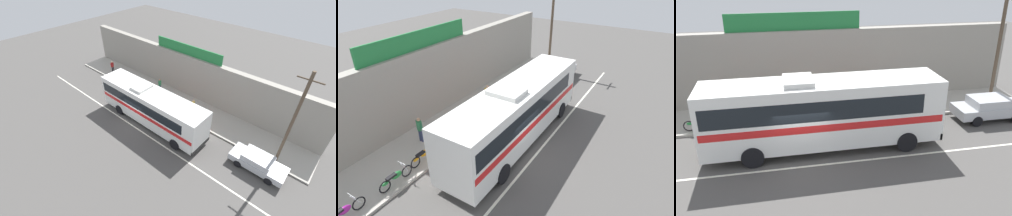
{
  "view_description": "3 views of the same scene",
  "coord_description": "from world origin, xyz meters",
  "views": [
    {
      "loc": [
        13.64,
        -10.89,
        14.73
      ],
      "look_at": [
        2.74,
        1.49,
        2.2
      ],
      "focal_mm": 24.0,
      "sensor_mm": 36.0,
      "label": 1
    },
    {
      "loc": [
        -11.16,
        -5.96,
        9.9
      ],
      "look_at": [
        0.85,
        1.41,
        2.17
      ],
      "focal_mm": 30.18,
      "sensor_mm": 36.0,
      "label": 2
    },
    {
      "loc": [
        -1.0,
        -14.75,
        8.86
      ],
      "look_at": [
        2.19,
        0.78,
        2.12
      ],
      "focal_mm": 37.41,
      "sensor_mm": 36.0,
      "label": 3
    }
  ],
  "objects": [
    {
      "name": "storefront_billboard",
      "position": [
        0.36,
        7.35,
        5.35
      ],
      "size": [
        8.32,
        0.12,
        1.1
      ],
      "primitive_type": "cube",
      "color": "#1E7538",
      "rests_on": "storefront_facade"
    },
    {
      "name": "motorcycle_purple",
      "position": [
        -7.79,
        3.98,
        0.57
      ],
      "size": [
        1.96,
        0.56,
        0.94
      ],
      "color": "black",
      "rests_on": "sidewalk_slab"
    },
    {
      "name": "motorcycle_green",
      "position": [
        -3.32,
        3.97,
        0.57
      ],
      "size": [
        1.82,
        0.56,
        0.94
      ],
      "color": "black",
      "rests_on": "sidewalk_slab"
    },
    {
      "name": "intercity_bus",
      "position": [
        1.1,
        0.86,
        2.07
      ],
      "size": [
        11.66,
        2.68,
        3.78
      ],
      "color": "white",
      "rests_on": "ground_plane"
    },
    {
      "name": "storefront_facade",
      "position": [
        0.0,
        7.35,
        2.4
      ],
      "size": [
        30.0,
        0.7,
        4.8
      ],
      "primitive_type": "cube",
      "color": "gray",
      "rests_on": "ground_plane"
    },
    {
      "name": "sidewalk_slab",
      "position": [
        0.0,
        5.2,
        0.07
      ],
      "size": [
        30.0,
        3.6,
        0.14
      ],
      "primitive_type": "cube",
      "color": "#A8A399",
      "rests_on": "ground_plane"
    },
    {
      "name": "ground_plane",
      "position": [
        0.0,
        0.0,
        0.0
      ],
      "size": [
        70.0,
        70.0,
        0.0
      ],
      "primitive_type": "plane",
      "color": "#4F4C49"
    },
    {
      "name": "parked_car",
      "position": [
        11.36,
        2.34,
        0.74
      ],
      "size": [
        4.29,
        1.86,
        1.37
      ],
      "color": "#B7BABF",
      "rests_on": "ground_plane"
    },
    {
      "name": "motorcycle_blue",
      "position": [
        -5.25,
        3.85,
        0.57
      ],
      "size": [
        1.9,
        0.56,
        0.94
      ],
      "color": "black",
      "rests_on": "sidewalk_slab"
    },
    {
      "name": "pedestrian_far_left",
      "position": [
        -2.06,
        5.49,
        1.05
      ],
      "size": [
        0.3,
        0.48,
        1.58
      ],
      "color": "navy",
      "rests_on": "sidewalk_slab"
    },
    {
      "name": "road_center_stripe",
      "position": [
        0.0,
        -0.8,
        0.0
      ],
      "size": [
        30.0,
        0.14,
        0.01
      ],
      "primitive_type": "cube",
      "color": "silver",
      "rests_on": "ground_plane"
    },
    {
      "name": "utility_pole",
      "position": [
        12.32,
        3.77,
        4.42
      ],
      "size": [
        1.6,
        0.22,
        8.29
      ],
      "color": "brown",
      "rests_on": "sidewalk_slab"
    },
    {
      "name": "pedestrian_far_right",
      "position": [
        3.46,
        4.55,
        1.15
      ],
      "size": [
        0.3,
        0.48,
        1.72
      ],
      "color": "brown",
      "rests_on": "sidewalk_slab"
    }
  ]
}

